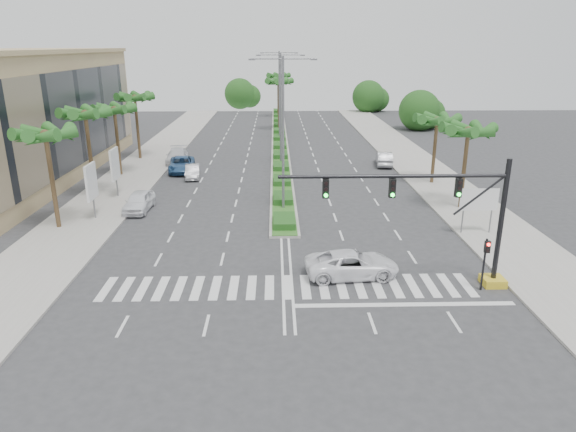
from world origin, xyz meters
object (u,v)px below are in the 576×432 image
(car_parked_b, at_px, (193,171))
(car_right, at_px, (384,159))
(car_parked_c, at_px, (182,164))
(car_parked_d, at_px, (177,156))
(car_parked_a, at_px, (139,201))
(car_crossing, at_px, (352,264))

(car_parked_b, distance_m, car_right, 21.11)
(car_parked_c, xyz_separation_m, car_parked_d, (-1.22, 4.11, 0.03))
(car_parked_d, bearing_deg, car_parked_a, -95.19)
(car_parked_a, relative_size, car_crossing, 0.85)
(car_parked_a, distance_m, car_crossing, 20.03)
(car_parked_b, bearing_deg, car_parked_c, 113.09)
(car_parked_c, distance_m, car_right, 22.14)
(car_parked_a, distance_m, car_parked_d, 17.59)
(car_parked_b, relative_size, car_parked_d, 0.71)
(car_parked_d, relative_size, car_right, 1.19)
(car_crossing, height_order, car_right, car_right)
(car_parked_c, bearing_deg, car_parked_d, 99.47)
(car_parked_b, bearing_deg, car_parked_d, 105.56)
(car_parked_d, bearing_deg, car_parked_b, -73.41)
(car_crossing, bearing_deg, car_parked_c, 23.29)
(car_parked_a, bearing_deg, car_parked_b, 77.77)
(car_parked_d, distance_m, car_right, 23.29)
(car_parked_a, relative_size, car_right, 0.98)
(car_parked_d, relative_size, car_crossing, 1.04)
(car_parked_c, xyz_separation_m, car_right, (22.01, 2.42, -0.01))
(car_parked_a, relative_size, car_parked_b, 1.16)
(car_parked_c, relative_size, car_parked_d, 1.00)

